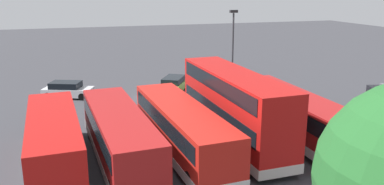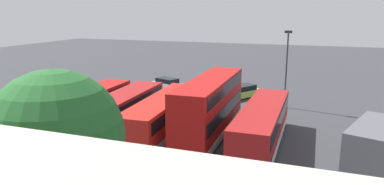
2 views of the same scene
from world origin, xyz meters
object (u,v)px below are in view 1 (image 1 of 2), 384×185
Objects in this scene: bus_single_deck_fourth at (119,135)px; car_small_green at (173,85)px; bus_single_deck_third at (182,128)px; lamp_post_tall at (233,46)px; bus_single_deck_fifth at (54,140)px; bus_double_decker_second at (234,106)px; bus_single_deck_near_end at (296,115)px; car_hatchback_silver at (67,90)px.

bus_single_deck_fourth reaches higher than car_small_green.
lamp_post_tall is (-8.08, -11.52, 2.88)m from bus_single_deck_third.
bus_single_deck_fifth is at bearing 36.51° from lamp_post_tall.
bus_single_deck_fifth is (7.06, -0.31, -0.00)m from bus_single_deck_third.
bus_double_decker_second is at bearing 91.44° from car_small_green.
bus_double_decker_second reaches higher than bus_single_deck_fifth.
bus_single_deck_fourth is 3.45m from bus_single_deck_fifth.
bus_single_deck_fifth is (3.44, -0.27, -0.00)m from bus_single_deck_fourth.
bus_single_deck_near_end is at bearing 107.44° from car_small_green.
car_hatchback_silver is at bearing -47.29° from bus_single_deck_near_end.
bus_single_deck_near_end is 1.05× the size of bus_single_deck_fourth.
bus_single_deck_third is (7.62, 0.12, -0.00)m from bus_single_deck_near_end.
bus_single_deck_fifth is 2.27× the size of car_hatchback_silver.
bus_single_deck_fourth is 2.46× the size of car_hatchback_silver.
bus_double_decker_second is at bearing -167.81° from bus_single_deck_third.
lamp_post_tall is at bearing -135.53° from bus_single_deck_fourth.
lamp_post_tall reaches higher than car_small_green.
lamp_post_tall reaches higher than bus_single_deck_near_end.
bus_single_deck_third is at bearing 0.88° from bus_single_deck_near_end.
bus_double_decker_second is 1.52× the size of lamp_post_tall.
lamp_post_tall is (-11.70, -11.48, 2.88)m from bus_single_deck_fourth.
bus_single_deck_fourth is (11.24, 0.08, -0.00)m from bus_single_deck_near_end.
lamp_post_tall reaches higher than bus_single_deck_third.
bus_single_deck_third is 2.53× the size of car_hatchback_silver.
car_small_green is (4.39, -13.99, -0.92)m from bus_single_deck_near_end.
bus_single_deck_near_end and bus_single_deck_third have the same top height.
lamp_post_tall reaches higher than bus_single_deck_fifth.
lamp_post_tall is (-4.52, -10.75, 2.05)m from bus_double_decker_second.
bus_single_deck_third is 1.03× the size of bus_single_deck_fourth.
bus_single_deck_fifth is at bearing 2.46° from bus_double_decker_second.
bus_single_deck_near_end is 1.02× the size of bus_single_deck_third.
bus_single_deck_third is (3.56, 0.77, -0.83)m from bus_double_decker_second.
bus_single_deck_near_end is 1.57× the size of lamp_post_tall.
car_hatchback_silver is (2.63, -15.11, -0.92)m from bus_single_deck_fourth.
lamp_post_tall is (-15.14, -11.21, 2.88)m from bus_single_deck_fifth.
car_hatchback_silver is at bearing -55.68° from bus_double_decker_second.
car_small_green is (-9.48, 1.04, 0.00)m from car_hatchback_silver.
bus_single_deck_near_end is 4.19m from bus_double_decker_second.
bus_double_decker_second is 13.46m from car_small_green.
bus_single_deck_third is at bearing 177.47° from bus_single_deck_fifth.
car_small_green is 0.63× the size of lamp_post_tall.
car_small_green is at bearing -115.95° from bus_single_deck_fourth.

